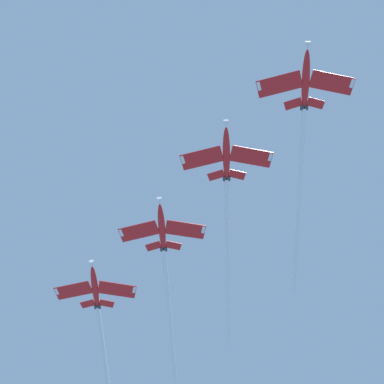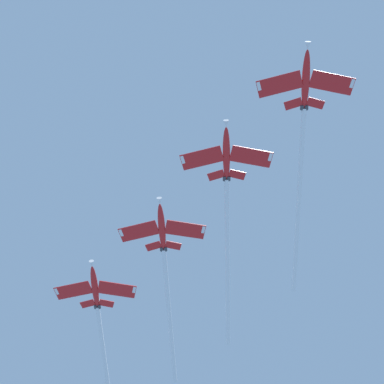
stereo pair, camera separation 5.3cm
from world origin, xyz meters
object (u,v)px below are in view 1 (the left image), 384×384
Objects in this scene: jet_lead at (302,149)px; jet_second at (227,217)px; jet_third at (166,276)px; jet_fourth at (101,329)px.

jet_second is at bearing -77.11° from jet_lead.
jet_lead is at bearing 102.42° from jet_third.
jet_lead reaches higher than jet_fourth.
jet_fourth is at bearing -76.04° from jet_second.
jet_third reaches higher than jet_fourth.
jet_lead is 43.70m from jet_third.
jet_second reaches higher than jet_third.
jet_second is 21.07m from jet_third.
jet_second is 44.36m from jet_fourth.
jet_third is 0.99× the size of jet_fourth.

